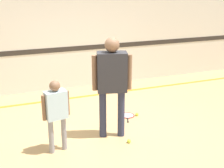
% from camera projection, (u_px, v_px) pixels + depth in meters
% --- Properties ---
extents(ground_plane, '(16.00, 16.00, 0.00)m').
position_uv_depth(ground_plane, '(109.00, 132.00, 5.70)').
color(ground_plane, tan).
extents(wall_back, '(16.00, 0.07, 3.20)m').
position_uv_depth(wall_back, '(69.00, 26.00, 7.64)').
color(wall_back, silver).
rests_on(wall_back, ground_plane).
extents(floor_stripe, '(14.40, 0.10, 0.01)m').
position_uv_depth(floor_stripe, '(80.00, 97.00, 7.44)').
color(floor_stripe, orange).
rests_on(floor_stripe, ground_plane).
extents(person_instructor, '(0.65, 0.40, 1.77)m').
position_uv_depth(person_instructor, '(112.00, 77.00, 5.24)').
color(person_instructor, '#2D334C').
rests_on(person_instructor, ground_plane).
extents(person_student_left, '(0.45, 0.24, 1.20)m').
position_uv_depth(person_student_left, '(56.00, 109.00, 4.85)').
color(person_student_left, gray).
rests_on(person_student_left, ground_plane).
extents(racket_spare_on_floor, '(0.37, 0.50, 0.03)m').
position_uv_depth(racket_spare_on_floor, '(128.00, 116.00, 6.38)').
color(racket_spare_on_floor, red).
rests_on(racket_spare_on_floor, ground_plane).
extents(tennis_ball_near_instructor, '(0.07, 0.07, 0.07)m').
position_uv_depth(tennis_ball_near_instructor, '(129.00, 141.00, 5.32)').
color(tennis_ball_near_instructor, '#CCE038').
rests_on(tennis_ball_near_instructor, ground_plane).
extents(tennis_ball_by_spare_racket, '(0.07, 0.07, 0.07)m').
position_uv_depth(tennis_ball_by_spare_racket, '(137.00, 114.00, 6.39)').
color(tennis_ball_by_spare_racket, '#CCE038').
rests_on(tennis_ball_by_spare_racket, ground_plane).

